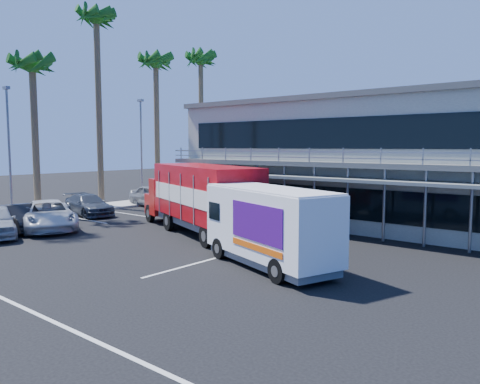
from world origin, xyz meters
The scene contains 15 objects.
ground centered at (0.00, 0.00, 0.00)m, with size 120.00×120.00×0.00m, color black.
building centered at (3.00, 14.94, 3.66)m, with size 22.40×12.00×7.30m.
curb_strip centered at (-15.00, 6.00, 0.08)m, with size 3.00×32.00×0.16m, color #A5A399.
palm_c centered at (-14.90, 3.00, 9.21)m, with size 2.80×2.80×10.75m.
palm_d centered at (-15.20, 8.00, 12.80)m, with size 2.80×2.80×14.75m.
palm_e centered at (-14.70, 13.00, 10.57)m, with size 2.80×2.80×12.25m.
palm_f centered at (-15.10, 18.50, 11.47)m, with size 2.80×2.80×13.25m.
light_pole_near centered at (-14.20, 1.00, 4.50)m, with size 0.50×0.25×8.09m.
light_pole_far centered at (-14.20, 11.00, 4.50)m, with size 0.50×0.25×8.09m.
red_truck centered at (-2.38, 5.27, 1.95)m, with size 10.71×6.17×3.56m.
white_van centered at (4.53, 2.00, 1.58)m, with size 6.47×4.01×2.99m.
parked_car_b centered at (-10.24, -0.41, 0.70)m, with size 1.49×4.27×1.41m, color black.
parked_car_c centered at (-9.50, 0.80, 0.79)m, with size 2.62×5.68×1.58m, color silver.
parked_car_d centered at (-12.50, 5.20, 0.69)m, with size 1.92×4.73×1.37m, color #333944.
parked_car_e centered at (-12.50, 10.80, 0.82)m, with size 1.93×4.80×1.63m, color gray.
Camera 1 is at (14.63, -11.93, 4.53)m, focal length 35.00 mm.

